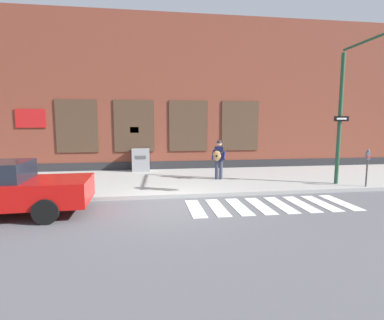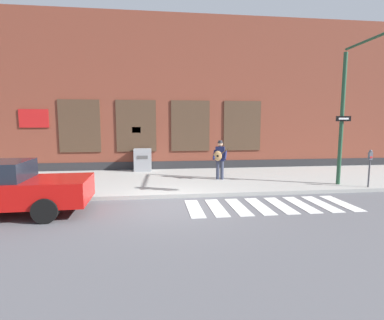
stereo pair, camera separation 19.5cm
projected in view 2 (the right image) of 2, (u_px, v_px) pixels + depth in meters
ground_plane at (171, 206)px, 9.38m from camera, size 160.00×160.00×0.00m
sidewalk at (166, 181)px, 13.08m from camera, size 28.00×5.75×0.14m
building_backdrop at (162, 97)px, 17.38m from camera, size 28.00×4.06×8.10m
crosswalk at (270, 206)px, 9.36m from camera, size 5.20×1.90×0.01m
red_car at (1, 188)px, 8.32m from camera, size 4.66×2.09×1.53m
busker at (220, 158)px, 12.88m from camera, size 0.72×0.66×1.69m
traffic_light at (365, 87)px, 10.29m from camera, size 0.60×3.39×5.30m
parking_meter at (370, 163)px, 11.31m from camera, size 0.13×0.11×1.44m
utility_box at (143, 160)px, 15.25m from camera, size 0.88×0.68×1.13m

